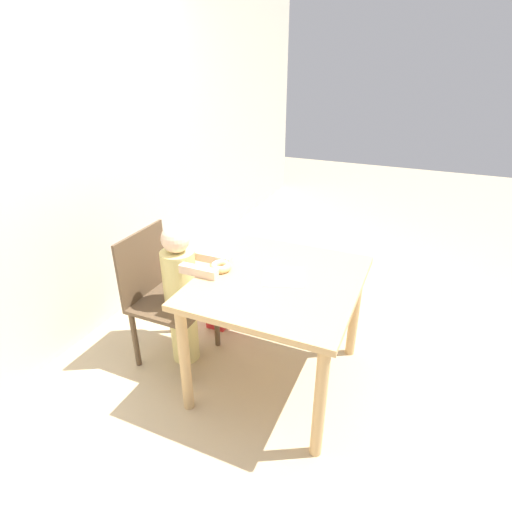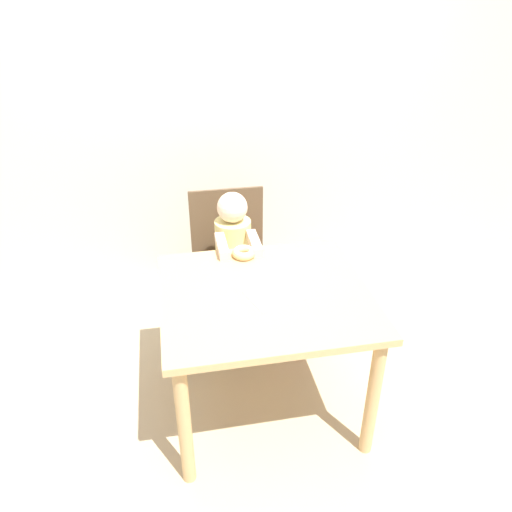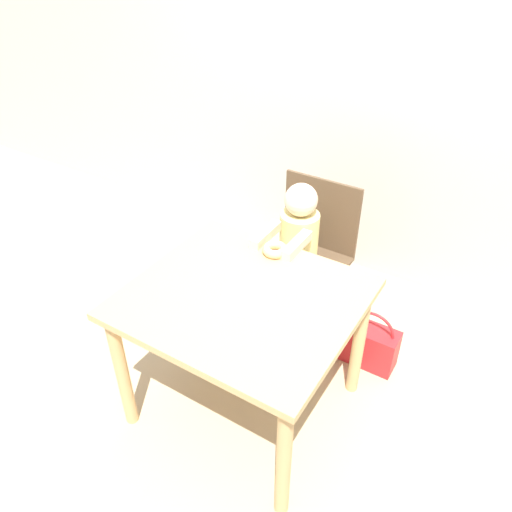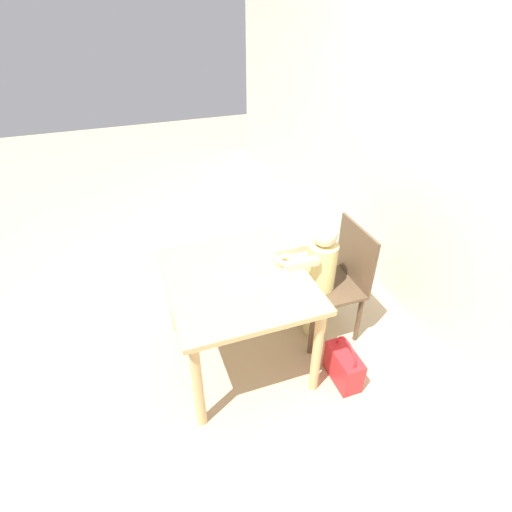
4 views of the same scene
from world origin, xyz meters
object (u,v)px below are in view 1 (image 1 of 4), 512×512
at_px(handbag, 223,305).
at_px(chair, 165,295).
at_px(donut, 221,266).
at_px(child_figure, 182,293).

bearing_deg(handbag, chair, 161.83).
bearing_deg(donut, handbag, 28.55).
relative_size(child_figure, handbag, 2.67).
distance_m(child_figure, donut, 0.36).
distance_m(chair, donut, 0.49).
relative_size(chair, handbag, 2.43).
relative_size(chair, child_figure, 0.91).
bearing_deg(child_figure, chair, 90.00).
bearing_deg(donut, child_figure, 93.20).
xyz_separation_m(donut, handbag, (0.46, 0.25, -0.61)).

